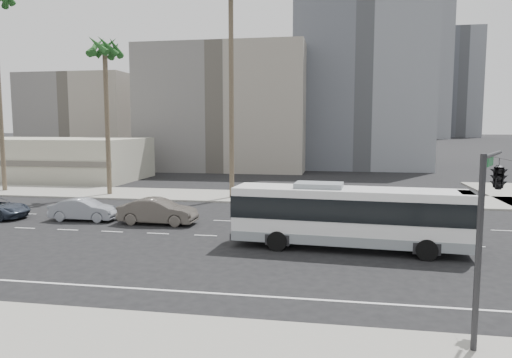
% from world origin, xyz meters
% --- Properties ---
extents(ground, '(700.00, 700.00, 0.00)m').
position_xyz_m(ground, '(0.00, 0.00, 0.00)').
color(ground, black).
rests_on(ground, ground).
extents(sidewalk_north, '(120.00, 7.00, 0.15)m').
position_xyz_m(sidewalk_north, '(0.00, 15.50, 0.07)').
color(sidewalk_north, gray).
rests_on(sidewalk_north, ground).
extents(commercial_low, '(22.00, 12.16, 5.00)m').
position_xyz_m(commercial_low, '(-30.00, 25.99, 2.50)').
color(commercial_low, '#B1AD98').
rests_on(commercial_low, ground).
extents(midrise_beige_west, '(24.00, 18.00, 18.00)m').
position_xyz_m(midrise_beige_west, '(-12.00, 45.00, 9.00)').
color(midrise_beige_west, slate).
rests_on(midrise_beige_west, ground).
extents(midrise_gray_center, '(20.00, 20.00, 26.00)m').
position_xyz_m(midrise_gray_center, '(8.00, 52.00, 13.00)').
color(midrise_gray_center, slate).
rests_on(midrise_gray_center, ground).
extents(midrise_beige_far, '(18.00, 16.00, 15.00)m').
position_xyz_m(midrise_beige_far, '(-38.00, 50.00, 7.50)').
color(midrise_beige_far, slate).
rests_on(midrise_beige_far, ground).
extents(civic_tower, '(42.00, 42.00, 129.00)m').
position_xyz_m(civic_tower, '(-2.00, 250.00, 38.83)').
color(civic_tower, beige).
rests_on(civic_tower, ground).
extents(highrise_right, '(26.00, 26.00, 70.00)m').
position_xyz_m(highrise_right, '(45.00, 230.00, 35.00)').
color(highrise_right, '#52555D').
rests_on(highrise_right, ground).
extents(highrise_far, '(22.00, 22.00, 60.00)m').
position_xyz_m(highrise_far, '(70.00, 260.00, 30.00)').
color(highrise_far, '#52555D').
rests_on(highrise_far, ground).
extents(city_bus, '(12.38, 3.62, 3.51)m').
position_xyz_m(city_bus, '(5.32, -1.64, 1.84)').
color(city_bus, white).
rests_on(city_bus, ground).
extents(car_a, '(1.88, 5.23, 1.72)m').
position_xyz_m(car_a, '(-7.07, 2.75, 0.86)').
color(car_a, '#514B44').
rests_on(car_a, ground).
extents(car_b, '(1.72, 4.67, 1.53)m').
position_xyz_m(car_b, '(-12.57, 3.02, 0.76)').
color(car_b, gray).
rests_on(car_b, ground).
extents(traffic_signal, '(2.69, 3.70, 5.79)m').
position_xyz_m(traffic_signal, '(9.83, -10.57, 4.83)').
color(traffic_signal, '#262628').
rests_on(traffic_signal, ground).
extents(palm_mid, '(4.74, 4.74, 14.66)m').
position_xyz_m(palm_mid, '(-16.45, 14.37, 13.19)').
color(palm_mid, brown).
rests_on(palm_mid, ground).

